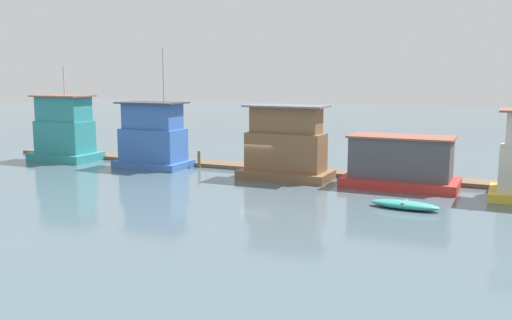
% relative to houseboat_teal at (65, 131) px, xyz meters
% --- Properties ---
extents(ground_plane, '(200.00, 200.00, 0.00)m').
position_rel_houseboat_teal_xyz_m(ground_plane, '(18.80, -0.41, -2.52)').
color(ground_plane, '#475B66').
extents(dock_walkway, '(51.00, 2.20, 0.30)m').
position_rel_houseboat_teal_xyz_m(dock_walkway, '(18.80, 2.70, -2.37)').
color(dock_walkway, brown).
rests_on(dock_walkway, ground_plane).
extents(houseboat_teal, '(5.62, 3.61, 8.11)m').
position_rel_houseboat_teal_xyz_m(houseboat_teal, '(0.00, 0.00, 0.00)').
color(houseboat_teal, teal).
rests_on(houseboat_teal, ground_plane).
extents(houseboat_blue, '(5.76, 3.50, 9.37)m').
position_rel_houseboat_teal_xyz_m(houseboat_blue, '(9.09, 0.05, -0.18)').
color(houseboat_blue, '#3866B7').
rests_on(houseboat_blue, ground_plane).
extents(houseboat_brown, '(6.51, 3.36, 5.26)m').
position_rel_houseboat_teal_xyz_m(houseboat_brown, '(20.61, -0.25, -0.26)').
color(houseboat_brown, brown).
rests_on(houseboat_brown, ground_plane).
extents(houseboat_red, '(7.47, 3.92, 3.42)m').
position_rel_houseboat_teal_xyz_m(houseboat_red, '(28.63, 0.07, -0.94)').
color(houseboat_red, red).
rests_on(houseboat_red, ground_plane).
extents(dinghy_teal, '(3.92, 1.44, 0.47)m').
position_rel_houseboat_teal_xyz_m(dinghy_teal, '(30.04, -6.12, -2.28)').
color(dinghy_teal, teal).
rests_on(dinghy_teal, ground_plane).
extents(mooring_post_far_right, '(0.24, 0.24, 1.35)m').
position_rel_houseboat_teal_xyz_m(mooring_post_far_right, '(12.54, 1.35, -1.84)').
color(mooring_post_far_right, brown).
rests_on(mooring_post_far_right, ground_plane).
extents(mooring_post_far_left, '(0.32, 0.32, 2.15)m').
position_rel_houseboat_teal_xyz_m(mooring_post_far_left, '(17.70, 1.35, -1.44)').
color(mooring_post_far_left, brown).
rests_on(mooring_post_far_left, ground_plane).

